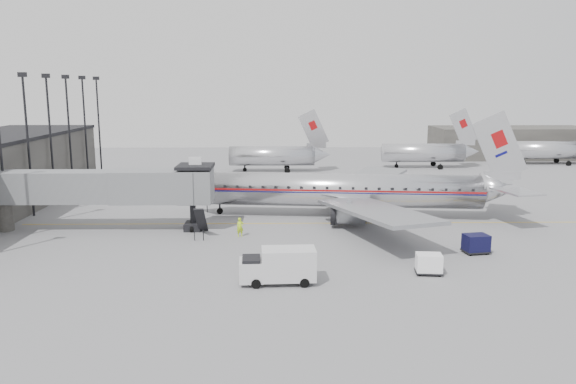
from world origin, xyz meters
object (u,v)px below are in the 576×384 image
Objects in this scene: baggage_cart_white at (429,263)px; airliner at (350,190)px; service_van at (279,265)px; ramp_worker at (240,227)px; baggage_cart_navy at (476,243)px.

airliner is at bearing 106.27° from baggage_cart_white.
baggage_cart_white is (3.48, -18.92, -2.07)m from airliner.
service_van is 2.61× the size of baggage_cart_white.
service_van is at bearing -164.89° from baggage_cart_white.
airliner reaches higher than service_van.
baggage_cart_white is 1.17× the size of ramp_worker.
baggage_cart_white is (-5.36, -5.24, -0.04)m from baggage_cart_navy.
airliner is 6.63× the size of service_van.
service_van is at bearing -90.29° from ramp_worker.
baggage_cart_white is at bearing 6.75° from service_van.
service_van is 2.39× the size of baggage_cart_navy.
baggage_cart_navy is at bearing 50.19° from baggage_cart_white.
baggage_cart_white is at bearing -73.53° from airliner.
service_van is at bearing -104.29° from airliner.
airliner is 13.94m from ramp_worker.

